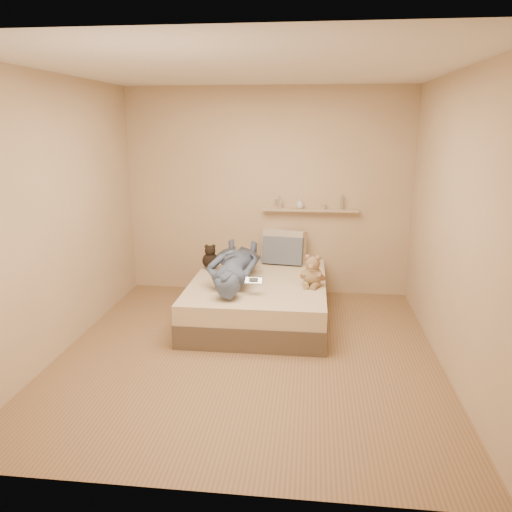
# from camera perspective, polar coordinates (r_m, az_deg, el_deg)

# --- Properties ---
(room) EXTENTS (3.80, 3.80, 3.80)m
(room) POSITION_cam_1_polar(r_m,az_deg,el_deg) (4.50, -0.94, 4.04)
(room) COLOR #8F684A
(room) RESTS_ON ground
(bed) EXTENTS (1.50, 1.90, 0.45)m
(bed) POSITION_cam_1_polar(r_m,az_deg,el_deg) (5.68, 0.32, -4.90)
(bed) COLOR brown
(bed) RESTS_ON floor
(game_console) EXTENTS (0.17, 0.08, 0.06)m
(game_console) POSITION_cam_1_polar(r_m,az_deg,el_deg) (5.08, -0.28, -2.84)
(game_console) COLOR silver
(game_console) RESTS_ON bed
(teddy_bear) EXTENTS (0.28, 0.29, 0.35)m
(teddy_bear) POSITION_cam_1_polar(r_m,az_deg,el_deg) (5.39, 6.46, -1.95)
(teddy_bear) COLOR #987753
(teddy_bear) RESTS_ON bed
(dark_plush) EXTENTS (0.20, 0.20, 0.30)m
(dark_plush) POSITION_cam_1_polar(r_m,az_deg,el_deg) (6.04, -5.25, -0.23)
(dark_plush) COLOR black
(dark_plush) RESTS_ON bed
(pillow_cream) EXTENTS (0.59, 0.39, 0.42)m
(pillow_cream) POSITION_cam_1_polar(r_m,az_deg,el_deg) (6.34, 3.21, 1.19)
(pillow_cream) COLOR beige
(pillow_cream) RESTS_ON bed
(pillow_grey) EXTENTS (0.52, 0.28, 0.36)m
(pillow_grey) POSITION_cam_1_polar(r_m,az_deg,el_deg) (6.21, 3.09, 0.62)
(pillow_grey) COLOR slate
(pillow_grey) RESTS_ON bed
(person) EXTENTS (0.61, 1.55, 0.37)m
(person) POSITION_cam_1_polar(r_m,az_deg,el_deg) (5.56, -2.51, -0.93)
(person) COLOR #4D5A79
(person) RESTS_ON bed
(wall_shelf) EXTENTS (1.20, 0.12, 0.03)m
(wall_shelf) POSITION_cam_1_polar(r_m,az_deg,el_deg) (6.31, 6.22, 5.25)
(wall_shelf) COLOR tan
(wall_shelf) RESTS_ON wall_back
(shelf_bottles) EXTENTS (0.86, 0.12, 0.18)m
(shelf_bottles) POSITION_cam_1_polar(r_m,az_deg,el_deg) (6.30, 4.93, 6.02)
(shelf_bottles) COLOR white
(shelf_bottles) RESTS_ON wall_shelf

